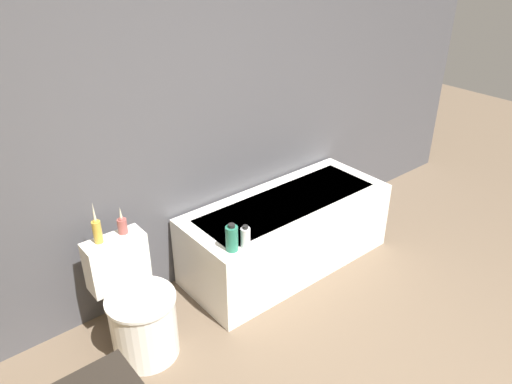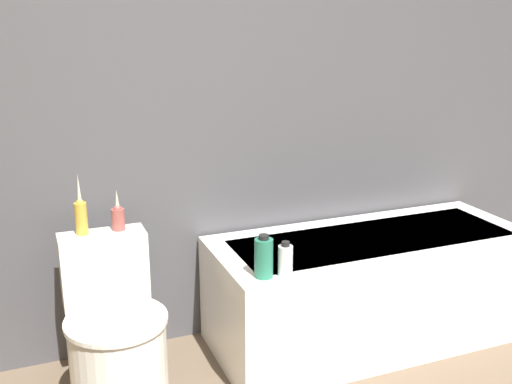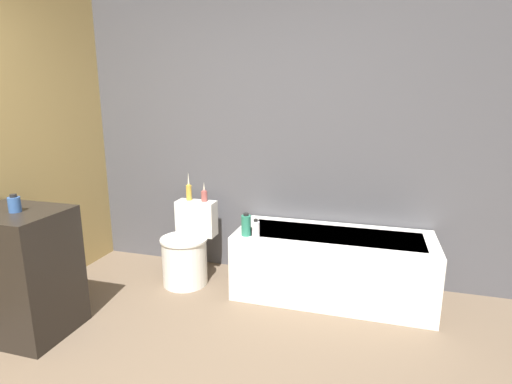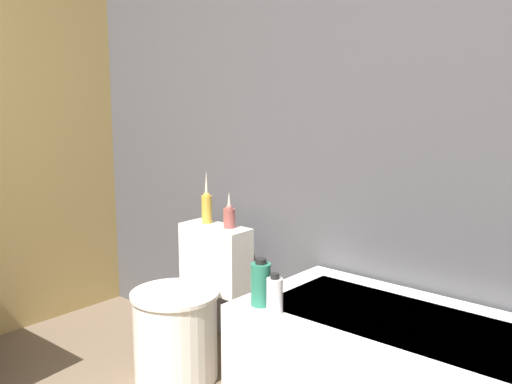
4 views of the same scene
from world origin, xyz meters
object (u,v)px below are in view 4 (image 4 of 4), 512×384
vase_gold (207,206)px  shampoo_bottle_short (275,295)px  toilet (185,317)px  shampoo_bottle_tall (261,284)px  vase_silver (229,215)px

vase_gold → shampoo_bottle_short: vase_gold is taller
toilet → vase_gold: size_ratio=2.59×
shampoo_bottle_tall → shampoo_bottle_short: (0.09, -0.02, -0.02)m
vase_gold → shampoo_bottle_short: size_ratio=1.75×
toilet → vase_gold: vase_gold is taller
vase_gold → shampoo_bottle_tall: bearing=-29.4°
vase_gold → toilet: bearing=-71.7°
shampoo_bottle_tall → shampoo_bottle_short: bearing=-15.3°
shampoo_bottle_tall → shampoo_bottle_short: shampoo_bottle_tall is taller
toilet → vase_silver: vase_silver is taller
shampoo_bottle_short → toilet: bearing=165.9°
vase_silver → shampoo_bottle_tall: vase_silver is taller
toilet → vase_gold: (-0.08, 0.23, 0.50)m
toilet → vase_silver: bearing=71.7°
shampoo_bottle_tall → vase_silver: bearing=144.0°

